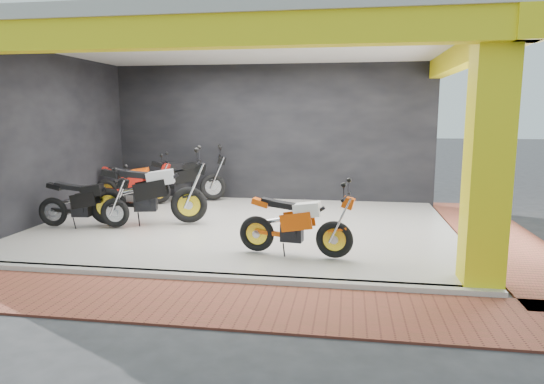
{
  "coord_description": "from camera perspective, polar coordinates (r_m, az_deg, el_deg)",
  "views": [
    {
      "loc": [
        2.02,
        -7.18,
        2.28
      ],
      "look_at": [
        0.68,
        1.21,
        0.9
      ],
      "focal_mm": 32.0,
      "sensor_mm": 36.0,
      "label": 1
    }
  ],
  "objects": [
    {
      "name": "ground",
      "position": [
        7.8,
        -6.42,
        -7.82
      ],
      "size": [
        80.0,
        80.0,
        0.0
      ],
      "primitive_type": "plane",
      "color": "#2D2D30",
      "rests_on": "ground"
    },
    {
      "name": "showroom_floor",
      "position": [
        9.66,
        -3.27,
        -4.13
      ],
      "size": [
        8.0,
        6.0,
        0.1
      ],
      "primitive_type": "cube",
      "color": "silver",
      "rests_on": "ground"
    },
    {
      "name": "showroom_ceiling",
      "position": [
        9.49,
        -3.47,
        17.2
      ],
      "size": [
        8.4,
        6.4,
        0.2
      ],
      "primitive_type": "cube",
      "color": "beige",
      "rests_on": "corner_column"
    },
    {
      "name": "back_wall",
      "position": [
        12.46,
        -0.28,
        6.78
      ],
      "size": [
        8.2,
        0.2,
        3.5
      ],
      "primitive_type": "cube",
      "color": "black",
      "rests_on": "ground"
    },
    {
      "name": "left_wall",
      "position": [
        11.05,
        -24.72,
        5.64
      ],
      "size": [
        0.2,
        6.2,
        3.5
      ],
      "primitive_type": "cube",
      "color": "black",
      "rests_on": "ground"
    },
    {
      "name": "corner_column",
      "position": [
        6.68,
        24.09,
        3.88
      ],
      "size": [
        0.5,
        0.5,
        3.5
      ],
      "primitive_type": "cube",
      "color": "yellow",
      "rests_on": "ground"
    },
    {
      "name": "header_beam_front",
      "position": [
        6.58,
        -9.39,
        18.03
      ],
      "size": [
        8.4,
        0.3,
        0.4
      ],
      "primitive_type": "cube",
      "color": "yellow",
      "rests_on": "corner_column"
    },
    {
      "name": "header_beam_right",
      "position": [
        9.45,
        21.85,
        14.78
      ],
      "size": [
        0.3,
        6.4,
        0.4
      ],
      "primitive_type": "cube",
      "color": "yellow",
      "rests_on": "corner_column"
    },
    {
      "name": "floor_kerb",
      "position": [
        6.86,
        -8.72,
        -9.86
      ],
      "size": [
        8.0,
        0.2,
        0.1
      ],
      "primitive_type": "cube",
      "color": "silver",
      "rests_on": "ground"
    },
    {
      "name": "paver_front",
      "position": [
        6.18,
        -10.96,
        -12.45
      ],
      "size": [
        9.0,
        1.4,
        0.03
      ],
      "primitive_type": "cube",
      "color": "brown",
      "rests_on": "ground"
    },
    {
      "name": "paver_right",
      "position": [
        9.86,
        25.26,
        -4.96
      ],
      "size": [
        1.4,
        7.0,
        0.03
      ],
      "primitive_type": "cube",
      "color": "brown",
      "rests_on": "ground"
    },
    {
      "name": "moto_hero",
      "position": [
        7.31,
        7.4,
        -3.47
      ],
      "size": [
        1.98,
        0.96,
        1.16
      ],
      "primitive_type": null,
      "rotation": [
        0.0,
        0.0,
        -0.14
      ],
      "color": "#D54B08",
      "rests_on": "showroom_floor"
    },
    {
      "name": "moto_row_a",
      "position": [
        9.68,
        -9.8,
        0.53
      ],
      "size": [
        2.56,
        1.44,
        1.48
      ],
      "primitive_type": null,
      "rotation": [
        0.0,
        0.0,
        0.24
      ],
      "color": "black",
      "rests_on": "showroom_floor"
    },
    {
      "name": "moto_row_b",
      "position": [
        9.69,
        -18.07,
        -0.76
      ],
      "size": [
        1.94,
        0.86,
        1.15
      ],
      "primitive_type": null,
      "rotation": [
        0.0,
        0.0,
        0.09
      ],
      "color": "black",
      "rests_on": "showroom_floor"
    },
    {
      "name": "moto_row_c",
      "position": [
        12.02,
        -13.24,
        1.42
      ],
      "size": [
        2.04,
        0.99,
        1.2
      ],
      "primitive_type": null,
      "rotation": [
        0.0,
        0.0,
        0.14
      ],
      "color": "#AD1A12",
      "rests_on": "showroom_floor"
    },
    {
      "name": "moto_row_d",
      "position": [
        12.25,
        -6.96,
        2.09
      ],
      "size": [
        2.34,
        1.42,
        1.35
      ],
      "primitive_type": null,
      "rotation": [
        0.0,
        0.0,
        0.29
      ],
      "color": "black",
      "rests_on": "showroom_floor"
    }
  ]
}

